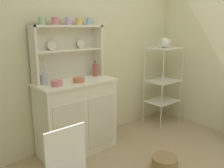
{
  "coord_description": "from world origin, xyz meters",
  "views": [
    {
      "loc": [
        -1.75,
        -0.99,
        1.51
      ],
      "look_at": [
        0.02,
        1.12,
        0.84
      ],
      "focal_mm": 38.37,
      "sensor_mm": 36.0,
      "label": 1
    }
  ],
  "objects_px": {
    "floor_basket": "(164,163)",
    "hutch_cabinet": "(77,116)",
    "porcelain_teapot": "(165,43)",
    "cup_sage_0": "(42,21)",
    "jam_bottle": "(95,70)",
    "utensil_jar": "(44,79)",
    "bakers_rack": "(163,76)",
    "bowl_mixing_large": "(57,83)",
    "hutch_shelf_unit": "(67,48)"
  },
  "relations": [
    {
      "from": "floor_basket",
      "to": "hutch_cabinet",
      "type": "bearing_deg",
      "value": 117.07
    },
    {
      "from": "porcelain_teapot",
      "to": "cup_sage_0",
      "type": "bearing_deg",
      "value": 173.46
    },
    {
      "from": "hutch_cabinet",
      "to": "floor_basket",
      "type": "relative_size",
      "value": 3.42
    },
    {
      "from": "floor_basket",
      "to": "jam_bottle",
      "type": "bearing_deg",
      "value": 97.73
    },
    {
      "from": "hutch_cabinet",
      "to": "porcelain_teapot",
      "type": "distance_m",
      "value": 1.73
    },
    {
      "from": "floor_basket",
      "to": "cup_sage_0",
      "type": "bearing_deg",
      "value": 126.48
    },
    {
      "from": "hutch_cabinet",
      "to": "cup_sage_0",
      "type": "distance_m",
      "value": 1.16
    },
    {
      "from": "jam_bottle",
      "to": "hutch_cabinet",
      "type": "bearing_deg",
      "value": -166.08
    },
    {
      "from": "utensil_jar",
      "to": "porcelain_teapot",
      "type": "distance_m",
      "value": 1.9
    },
    {
      "from": "bakers_rack",
      "to": "floor_basket",
      "type": "distance_m",
      "value": 1.51
    },
    {
      "from": "cup_sage_0",
      "to": "porcelain_teapot",
      "type": "height_order",
      "value": "cup_sage_0"
    },
    {
      "from": "hutch_cabinet",
      "to": "bowl_mixing_large",
      "type": "height_order",
      "value": "bowl_mixing_large"
    },
    {
      "from": "bakers_rack",
      "to": "jam_bottle",
      "type": "height_order",
      "value": "bakers_rack"
    },
    {
      "from": "hutch_shelf_unit",
      "to": "bakers_rack",
      "type": "distance_m",
      "value": 1.62
    },
    {
      "from": "bowl_mixing_large",
      "to": "porcelain_teapot",
      "type": "xyz_separation_m",
      "value": [
        1.8,
        -0.01,
        0.35
      ]
    },
    {
      "from": "utensil_jar",
      "to": "hutch_shelf_unit",
      "type": "bearing_deg",
      "value": 13.57
    },
    {
      "from": "hutch_shelf_unit",
      "to": "cup_sage_0",
      "type": "height_order",
      "value": "cup_sage_0"
    },
    {
      "from": "cup_sage_0",
      "to": "bakers_rack",
      "type": "bearing_deg",
      "value": -6.53
    },
    {
      "from": "floor_basket",
      "to": "hutch_shelf_unit",
      "type": "bearing_deg",
      "value": 113.62
    },
    {
      "from": "floor_basket",
      "to": "utensil_jar",
      "type": "distance_m",
      "value": 1.59
    },
    {
      "from": "bowl_mixing_large",
      "to": "jam_bottle",
      "type": "bearing_deg",
      "value": 14.37
    },
    {
      "from": "bowl_mixing_large",
      "to": "cup_sage_0",
      "type": "bearing_deg",
      "value": 100.02
    },
    {
      "from": "hutch_shelf_unit",
      "to": "jam_bottle",
      "type": "height_order",
      "value": "hutch_shelf_unit"
    },
    {
      "from": "porcelain_teapot",
      "to": "bowl_mixing_large",
      "type": "bearing_deg",
      "value": 179.55
    },
    {
      "from": "bakers_rack",
      "to": "jam_bottle",
      "type": "distance_m",
      "value": 1.21
    },
    {
      "from": "porcelain_teapot",
      "to": "hutch_cabinet",
      "type": "bearing_deg",
      "value": 176.71
    },
    {
      "from": "cup_sage_0",
      "to": "porcelain_teapot",
      "type": "bearing_deg",
      "value": -6.54
    },
    {
      "from": "hutch_cabinet",
      "to": "bakers_rack",
      "type": "bearing_deg",
      "value": -3.29
    },
    {
      "from": "bakers_rack",
      "to": "floor_basket",
      "type": "xyz_separation_m",
      "value": [
        -1.03,
        -0.87,
        -0.68
      ]
    },
    {
      "from": "hutch_cabinet",
      "to": "hutch_shelf_unit",
      "type": "xyz_separation_m",
      "value": [
        0.0,
        0.16,
        0.81
      ]
    },
    {
      "from": "jam_bottle",
      "to": "bowl_mixing_large",
      "type": "bearing_deg",
      "value": -165.63
    },
    {
      "from": "hutch_cabinet",
      "to": "jam_bottle",
      "type": "xyz_separation_m",
      "value": [
        0.35,
        0.09,
        0.51
      ]
    },
    {
      "from": "bowl_mixing_large",
      "to": "jam_bottle",
      "type": "xyz_separation_m",
      "value": [
        0.62,
        0.16,
        0.05
      ]
    },
    {
      "from": "floor_basket",
      "to": "bowl_mixing_large",
      "type": "height_order",
      "value": "bowl_mixing_large"
    },
    {
      "from": "bakers_rack",
      "to": "porcelain_teapot",
      "type": "xyz_separation_m",
      "value": [
        -0.0,
        0.0,
        0.52
      ]
    },
    {
      "from": "floor_basket",
      "to": "bowl_mixing_large",
      "type": "bearing_deg",
      "value": 130.82
    },
    {
      "from": "hutch_shelf_unit",
      "to": "bowl_mixing_large",
      "type": "xyz_separation_m",
      "value": [
        -0.27,
        -0.24,
        -0.34
      ]
    },
    {
      "from": "jam_bottle",
      "to": "porcelain_teapot",
      "type": "relative_size",
      "value": 0.81
    },
    {
      "from": "jam_bottle",
      "to": "floor_basket",
      "type": "bearing_deg",
      "value": -82.27
    },
    {
      "from": "utensil_jar",
      "to": "bakers_rack",
      "type": "bearing_deg",
      "value": -5.06
    },
    {
      "from": "hutch_shelf_unit",
      "to": "bowl_mixing_large",
      "type": "relative_size",
      "value": 6.84
    },
    {
      "from": "bakers_rack",
      "to": "jam_bottle",
      "type": "bearing_deg",
      "value": 171.58
    },
    {
      "from": "bowl_mixing_large",
      "to": "utensil_jar",
      "type": "distance_m",
      "value": 0.17
    },
    {
      "from": "hutch_cabinet",
      "to": "porcelain_teapot",
      "type": "height_order",
      "value": "porcelain_teapot"
    },
    {
      "from": "hutch_shelf_unit",
      "to": "utensil_jar",
      "type": "bearing_deg",
      "value": -166.43
    },
    {
      "from": "cup_sage_0",
      "to": "floor_basket",
      "type": "bearing_deg",
      "value": -53.52
    },
    {
      "from": "bakers_rack",
      "to": "utensil_jar",
      "type": "bearing_deg",
      "value": 174.94
    },
    {
      "from": "cup_sage_0",
      "to": "utensil_jar",
      "type": "relative_size",
      "value": 0.35
    },
    {
      "from": "bakers_rack",
      "to": "cup_sage_0",
      "type": "bearing_deg",
      "value": 173.47
    },
    {
      "from": "porcelain_teapot",
      "to": "utensil_jar",
      "type": "bearing_deg",
      "value": 174.94
    }
  ]
}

